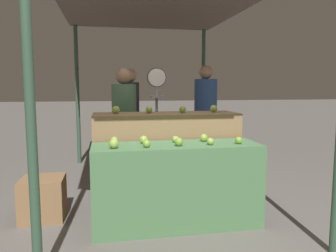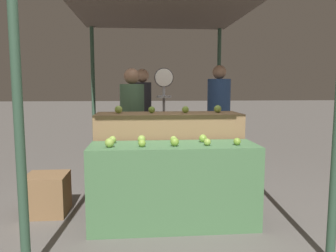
{
  "view_description": "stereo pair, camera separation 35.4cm",
  "coord_description": "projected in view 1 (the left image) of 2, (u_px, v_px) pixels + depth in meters",
  "views": [
    {
      "loc": [
        -0.69,
        -3.16,
        1.41
      ],
      "look_at": [
        -0.03,
        0.3,
        0.99
      ],
      "focal_mm": 35.0,
      "sensor_mm": 36.0,
      "label": 1
    },
    {
      "loc": [
        -0.34,
        -3.21,
        1.41
      ],
      "look_at": [
        -0.03,
        0.3,
        0.99
      ],
      "focal_mm": 35.0,
      "sensor_mm": 36.0,
      "label": 2
    }
  ],
  "objects": [
    {
      "name": "ground_plane",
      "position": [
        176.0,
        224.0,
        3.38
      ],
      "size": [
        60.0,
        60.0,
        0.0
      ],
      "primitive_type": "plane",
      "color": "#66605B"
    },
    {
      "name": "market_canopy",
      "position": [
        159.0,
        9.0,
        4.12
      ],
      "size": [
        2.58,
        4.05,
        2.54
      ],
      "color": "#33513D",
      "rests_on": "ground_plane"
    },
    {
      "name": "display_counter_front",
      "position": [
        176.0,
        185.0,
        3.33
      ],
      "size": [
        1.68,
        0.55,
        0.84
      ],
      "primitive_type": "cube",
      "color": "#4C7A4C",
      "rests_on": "ground_plane"
    },
    {
      "name": "display_counter_back",
      "position": [
        166.0,
        159.0,
        3.9
      ],
      "size": [
        1.68,
        0.55,
        1.1
      ],
      "primitive_type": "cube",
      "color": "olive",
      "rests_on": "ground_plane"
    },
    {
      "name": "apple_front_0",
      "position": [
        114.0,
        144.0,
        3.05
      ],
      "size": [
        0.09,
        0.09,
        0.09
      ],
      "primitive_type": "sphere",
      "color": "#8EB247",
      "rests_on": "display_counter_front"
    },
    {
      "name": "apple_front_1",
      "position": [
        147.0,
        144.0,
        3.1
      ],
      "size": [
        0.07,
        0.07,
        0.07
      ],
      "primitive_type": "sphere",
      "color": "#84AD3D",
      "rests_on": "display_counter_front"
    },
    {
      "name": "apple_front_2",
      "position": [
        179.0,
        142.0,
        3.17
      ],
      "size": [
        0.08,
        0.08,
        0.08
      ],
      "primitive_type": "sphere",
      "color": "#7AA338",
      "rests_on": "display_counter_front"
    },
    {
      "name": "apple_front_3",
      "position": [
        210.0,
        141.0,
        3.24
      ],
      "size": [
        0.07,
        0.07,
        0.07
      ],
      "primitive_type": "sphere",
      "color": "#8EB247",
      "rests_on": "display_counter_front"
    },
    {
      "name": "apple_front_4",
      "position": [
        239.0,
        140.0,
        3.29
      ],
      "size": [
        0.07,
        0.07,
        0.07
      ],
      "primitive_type": "sphere",
      "color": "#7AA338",
      "rests_on": "display_counter_front"
    },
    {
      "name": "apple_front_5",
      "position": [
        114.0,
        141.0,
        3.27
      ],
      "size": [
        0.08,
        0.08,
        0.08
      ],
      "primitive_type": "sphere",
      "color": "#8EB247",
      "rests_on": "display_counter_front"
    },
    {
      "name": "apple_front_6",
      "position": [
        144.0,
        140.0,
        3.31
      ],
      "size": [
        0.08,
        0.08,
        0.08
      ],
      "primitive_type": "sphere",
      "color": "#8EB247",
      "rests_on": "display_counter_front"
    },
    {
      "name": "apple_front_7",
      "position": [
        175.0,
        139.0,
        3.37
      ],
      "size": [
        0.07,
        0.07,
        0.07
      ],
      "primitive_type": "sphere",
      "color": "#8EB247",
      "rests_on": "display_counter_front"
    },
    {
      "name": "apple_front_8",
      "position": [
        204.0,
        138.0,
        3.44
      ],
      "size": [
        0.08,
        0.08,
        0.08
      ],
      "primitive_type": "sphere",
      "color": "#84AD3D",
      "rests_on": "display_counter_front"
    },
    {
      "name": "apple_back_0",
      "position": [
        116.0,
        110.0,
        3.72
      ],
      "size": [
        0.09,
        0.09,
        0.09
      ],
      "primitive_type": "sphere",
      "color": "#8EB247",
      "rests_on": "display_counter_back"
    },
    {
      "name": "apple_back_1",
      "position": [
        149.0,
        110.0,
        3.8
      ],
      "size": [
        0.08,
        0.08,
        0.08
      ],
      "primitive_type": "sphere",
      "color": "#7AA338",
      "rests_on": "display_counter_back"
    },
    {
      "name": "apple_back_2",
      "position": [
        183.0,
        109.0,
        3.85
      ],
      "size": [
        0.08,
        0.08,
        0.08
      ],
      "primitive_type": "sphere",
      "color": "#84AD3D",
      "rests_on": "display_counter_back"
    },
    {
      "name": "apple_back_3",
      "position": [
        214.0,
        109.0,
        3.94
      ],
      "size": [
        0.09,
        0.09,
        0.09
      ],
      "primitive_type": "sphere",
      "color": "#8EB247",
      "rests_on": "display_counter_back"
    },
    {
      "name": "produce_scale",
      "position": [
        157.0,
        102.0,
        4.48
      ],
      "size": [
        0.26,
        0.2,
        1.67
      ],
      "color": "#99999E",
      "rests_on": "ground_plane"
    },
    {
      "name": "person_vendor_at_scale",
      "position": [
        124.0,
        119.0,
        4.56
      ],
      "size": [
        0.44,
        0.44,
        1.67
      ],
      "rotation": [
        0.0,
        0.0,
        2.79
      ],
      "color": "#2D2D38",
      "rests_on": "ground_plane"
    },
    {
      "name": "person_customer_left",
      "position": [
        130.0,
        111.0,
        5.51
      ],
      "size": [
        0.41,
        0.41,
        1.71
      ],
      "rotation": [
        0.0,
        0.0,
        2.63
      ],
      "color": "#2D2D38",
      "rests_on": "ground_plane"
    },
    {
      "name": "person_customer_right",
      "position": [
        206.0,
        109.0,
        5.73
      ],
      "size": [
        0.49,
        0.49,
        1.78
      ],
      "rotation": [
        0.0,
        0.0,
        2.83
      ],
      "color": "#2D2D38",
      "rests_on": "ground_plane"
    },
    {
      "name": "wooden_crate_side",
      "position": [
        43.0,
        198.0,
        3.51
      ],
      "size": [
        0.44,
        0.44,
        0.44
      ],
      "primitive_type": "cube",
      "color": "olive",
      "rests_on": "ground_plane"
    }
  ]
}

